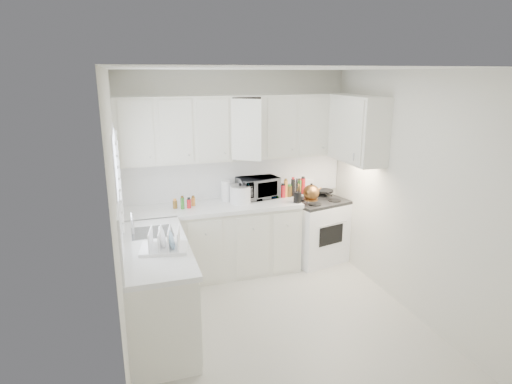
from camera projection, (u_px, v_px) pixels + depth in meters
name	position (u px, v px, depth m)	size (l,w,h in m)	color
floor	(276.00, 321.00, 4.57)	(3.20, 3.20, 0.00)	#B9B7A9
ceiling	(279.00, 69.00, 3.87)	(3.20, 3.20, 0.00)	white
wall_back	(236.00, 171.00, 5.69)	(3.00, 3.00, 0.00)	beige
wall_front	(363.00, 276.00, 2.75)	(3.00, 3.00, 0.00)	beige
wall_left	(119.00, 220.00, 3.78)	(3.20, 3.20, 0.00)	beige
wall_right	(406.00, 193.00, 4.65)	(3.20, 3.20, 0.00)	beige
window_blinds	(118.00, 184.00, 4.04)	(0.06, 0.96, 1.06)	white
lower_cabinets_back	(213.00, 242.00, 5.53)	(2.22, 0.60, 0.90)	beige
lower_cabinets_left	(157.00, 291.00, 4.28)	(0.60, 1.60, 0.90)	beige
countertop_back	(213.00, 207.00, 5.39)	(2.24, 0.64, 0.05)	silver
countertop_left	(155.00, 247.00, 4.16)	(0.64, 1.62, 0.05)	silver
backsplash_back	(236.00, 177.00, 5.70)	(2.98, 0.02, 0.55)	silver
backsplash_left	(120.00, 221.00, 3.99)	(0.02, 1.60, 0.55)	silver
upper_cabinets_back	(239.00, 159.00, 5.48)	(3.00, 0.33, 0.80)	beige
upper_cabinets_right	(355.00, 162.00, 5.30)	(0.33, 0.90, 0.80)	beige
sink	(151.00, 222.00, 4.44)	(0.42, 0.38, 0.30)	gray
stove	(317.00, 222.00, 5.93)	(0.73, 0.60, 1.13)	white
tea_kettle	(311.00, 191.00, 5.60)	(0.27, 0.22, 0.25)	brown
frying_pan	(325.00, 190.00, 6.02)	(0.24, 0.41, 0.04)	black
microwave	(258.00, 185.00, 5.66)	(0.51, 0.28, 0.35)	gray
rice_cooker	(240.00, 193.00, 5.45)	(0.26, 0.26, 0.26)	white
paper_towel	(226.00, 191.00, 5.54)	(0.12, 0.12, 0.27)	white
utensil_crock	(298.00, 190.00, 5.46)	(0.11, 0.11, 0.33)	black
dish_rack	(163.00, 238.00, 3.99)	(0.43, 0.32, 0.24)	white
spice_left_0	(174.00, 201.00, 5.35)	(0.06, 0.06, 0.13)	brown
spice_left_1	(181.00, 202.00, 5.29)	(0.06, 0.06, 0.13)	#307627
spice_left_2	(186.00, 200.00, 5.40)	(0.06, 0.06, 0.13)	red
spice_left_3	(193.00, 201.00, 5.34)	(0.06, 0.06, 0.13)	orange
sauce_right_0	(280.00, 189.00, 5.79)	(0.06, 0.06, 0.19)	red
sauce_right_1	(285.00, 190.00, 5.75)	(0.06, 0.06, 0.19)	orange
sauce_right_2	(287.00, 188.00, 5.83)	(0.06, 0.06, 0.19)	brown
sauce_right_3	(293.00, 189.00, 5.79)	(0.06, 0.06, 0.19)	black
sauce_right_4	(295.00, 187.00, 5.86)	(0.06, 0.06, 0.19)	brown
sauce_right_5	(300.00, 188.00, 5.82)	(0.06, 0.06, 0.19)	#307627
sauce_right_6	(302.00, 187.00, 5.89)	(0.06, 0.06, 0.19)	red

